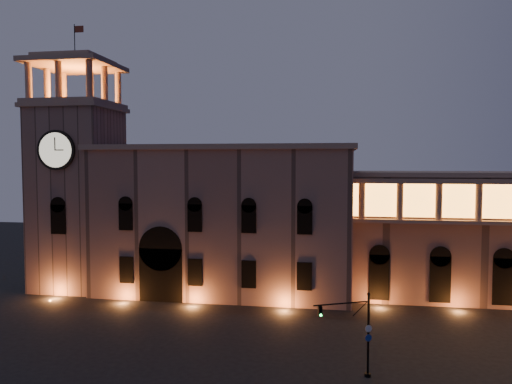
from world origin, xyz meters
TOP-DOWN VIEW (x-y plane):
  - ground at (0.00, 0.00)m, footprint 160.00×160.00m
  - government_building at (-2.08, 21.93)m, footprint 30.80×12.80m
  - clock_tower at (-20.50, 20.98)m, footprint 9.80×9.80m
  - traffic_light at (12.98, -0.49)m, footprint 4.18×2.06m

SIDE VIEW (x-z plane):
  - ground at x=0.00m, z-range 0.00..0.00m
  - traffic_light at x=12.98m, z-range 0.16..6.38m
  - government_building at x=-2.08m, z-range -0.03..17.57m
  - clock_tower at x=-20.50m, z-range -3.70..28.70m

